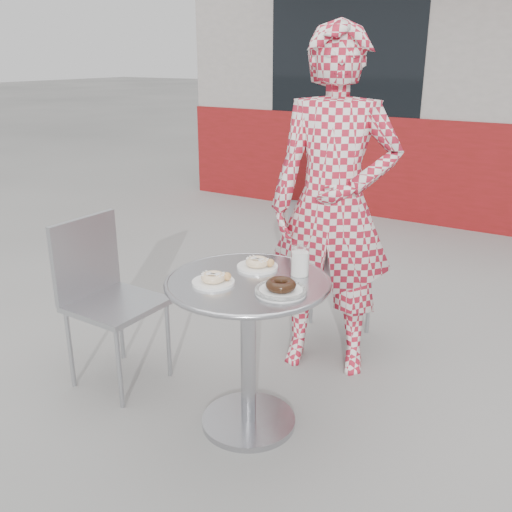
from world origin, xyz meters
The scene contains 10 objects.
ground centered at (0.00, 0.00, 0.00)m, with size 60.00×60.00×0.00m, color gray.
storefront centered at (0.00, 5.56, 1.49)m, with size 6.02×4.55×3.00m.
bistro_table centered at (0.01, -0.02, 0.53)m, with size 0.69×0.69×0.70m.
chair_far centered at (-0.01, 0.88, 0.26)m, with size 0.47×0.48×0.86m.
chair_left centered at (-0.75, -0.06, 0.26)m, with size 0.41×0.40×0.83m.
seated_person centered at (0.07, 0.66, 0.86)m, with size 0.63×0.41×1.73m, color #A6192D.
plate_far centered at (-0.03, 0.11, 0.72)m, with size 0.18×0.18×0.05m.
plate_near centered at (-0.09, -0.13, 0.71)m, with size 0.17×0.17×0.05m.
plate_checker centered at (0.19, -0.07, 0.71)m, with size 0.21×0.21×0.05m.
milk_cup centered at (0.16, 0.14, 0.75)m, with size 0.08×0.08×0.12m.
Camera 1 is at (1.18, -1.85, 1.57)m, focal length 40.00 mm.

